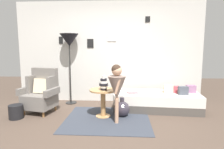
{
  "coord_description": "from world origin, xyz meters",
  "views": [
    {
      "loc": [
        0.41,
        -3.14,
        1.42
      ],
      "look_at": [
        0.15,
        0.95,
        0.85
      ],
      "focal_mm": 30.96,
      "sensor_mm": 36.0,
      "label": 1
    }
  ],
  "objects_px": {
    "vase_striped": "(104,84)",
    "person_child": "(117,86)",
    "book_on_daybed": "(133,93)",
    "demijohn_near": "(122,109)",
    "magazine_basket": "(16,112)",
    "armchair": "(41,92)",
    "daybed": "(156,101)",
    "side_table": "(103,97)",
    "floor_lamp": "(69,42)"
  },
  "relations": [
    {
      "from": "vase_striped",
      "to": "person_child",
      "type": "bearing_deg",
      "value": -41.5
    },
    {
      "from": "book_on_daybed",
      "to": "demijohn_near",
      "type": "height_order",
      "value": "book_on_daybed"
    },
    {
      "from": "vase_striped",
      "to": "magazine_basket",
      "type": "distance_m",
      "value": 1.85
    },
    {
      "from": "armchair",
      "to": "person_child",
      "type": "bearing_deg",
      "value": -17.12
    },
    {
      "from": "book_on_daybed",
      "to": "daybed",
      "type": "bearing_deg",
      "value": 9.63
    },
    {
      "from": "daybed",
      "to": "demijohn_near",
      "type": "xyz_separation_m",
      "value": [
        -0.79,
        -0.5,
        -0.04
      ]
    },
    {
      "from": "armchair",
      "to": "demijohn_near",
      "type": "distance_m",
      "value": 1.82
    },
    {
      "from": "daybed",
      "to": "person_child",
      "type": "relative_size",
      "value": 1.75
    },
    {
      "from": "person_child",
      "to": "book_on_daybed",
      "type": "xyz_separation_m",
      "value": [
        0.33,
        0.74,
        -0.3
      ]
    },
    {
      "from": "daybed",
      "to": "vase_striped",
      "type": "relative_size",
      "value": 6.7
    },
    {
      "from": "daybed",
      "to": "side_table",
      "type": "xyz_separation_m",
      "value": [
        -1.18,
        -0.54,
        0.21
      ]
    },
    {
      "from": "floor_lamp",
      "to": "book_on_daybed",
      "type": "bearing_deg",
      "value": -17.4
    },
    {
      "from": "daybed",
      "to": "side_table",
      "type": "relative_size",
      "value": 3.38
    },
    {
      "from": "armchair",
      "to": "book_on_daybed",
      "type": "xyz_separation_m",
      "value": [
        2.02,
        0.22,
        -0.02
      ]
    },
    {
      "from": "book_on_daybed",
      "to": "person_child",
      "type": "bearing_deg",
      "value": -114.09
    },
    {
      "from": "daybed",
      "to": "magazine_basket",
      "type": "relative_size",
      "value": 6.97
    },
    {
      "from": "side_table",
      "to": "floor_lamp",
      "type": "relative_size",
      "value": 0.33
    },
    {
      "from": "side_table",
      "to": "armchair",
      "type": "bearing_deg",
      "value": 170.78
    },
    {
      "from": "book_on_daybed",
      "to": "demijohn_near",
      "type": "bearing_deg",
      "value": -119.98
    },
    {
      "from": "daybed",
      "to": "magazine_basket",
      "type": "xyz_separation_m",
      "value": [
        -2.92,
        -0.75,
        -0.06
      ]
    },
    {
      "from": "demijohn_near",
      "to": "side_table",
      "type": "bearing_deg",
      "value": -173.95
    },
    {
      "from": "side_table",
      "to": "demijohn_near",
      "type": "relative_size",
      "value": 1.42
    },
    {
      "from": "side_table",
      "to": "vase_striped",
      "type": "xyz_separation_m",
      "value": [
        0.02,
        -0.05,
        0.29
      ]
    },
    {
      "from": "magazine_basket",
      "to": "person_child",
      "type": "bearing_deg",
      "value": -2.14
    },
    {
      "from": "daybed",
      "to": "person_child",
      "type": "xyz_separation_m",
      "value": [
        -0.88,
        -0.83,
        0.51
      ]
    },
    {
      "from": "armchair",
      "to": "daybed",
      "type": "distance_m",
      "value": 2.6
    },
    {
      "from": "side_table",
      "to": "vase_striped",
      "type": "bearing_deg",
      "value": -72.48
    },
    {
      "from": "floor_lamp",
      "to": "demijohn_near",
      "type": "bearing_deg",
      "value": -33.87
    },
    {
      "from": "person_child",
      "to": "side_table",
      "type": "bearing_deg",
      "value": 134.77
    },
    {
      "from": "side_table",
      "to": "demijohn_near",
      "type": "xyz_separation_m",
      "value": [
        0.39,
        0.04,
        -0.24
      ]
    },
    {
      "from": "armchair",
      "to": "daybed",
      "type": "bearing_deg",
      "value": 6.87
    },
    {
      "from": "person_child",
      "to": "daybed",
      "type": "bearing_deg",
      "value": 43.2
    },
    {
      "from": "armchair",
      "to": "daybed",
      "type": "relative_size",
      "value": 0.5
    },
    {
      "from": "vase_striped",
      "to": "demijohn_near",
      "type": "height_order",
      "value": "vase_striped"
    },
    {
      "from": "side_table",
      "to": "demijohn_near",
      "type": "height_order",
      "value": "side_table"
    },
    {
      "from": "daybed",
      "to": "magazine_basket",
      "type": "height_order",
      "value": "daybed"
    },
    {
      "from": "side_table",
      "to": "book_on_daybed",
      "type": "relative_size",
      "value": 2.62
    },
    {
      "from": "person_child",
      "to": "demijohn_near",
      "type": "bearing_deg",
      "value": 73.74
    },
    {
      "from": "armchair",
      "to": "vase_striped",
      "type": "relative_size",
      "value": 3.33
    },
    {
      "from": "vase_striped",
      "to": "demijohn_near",
      "type": "distance_m",
      "value": 0.66
    },
    {
      "from": "daybed",
      "to": "side_table",
      "type": "distance_m",
      "value": 1.31
    },
    {
      "from": "side_table",
      "to": "floor_lamp",
      "type": "bearing_deg",
      "value": 135.17
    },
    {
      "from": "daybed",
      "to": "demijohn_near",
      "type": "distance_m",
      "value": 0.93
    },
    {
      "from": "daybed",
      "to": "floor_lamp",
      "type": "height_order",
      "value": "floor_lamp"
    },
    {
      "from": "person_child",
      "to": "demijohn_near",
      "type": "distance_m",
      "value": 0.65
    },
    {
      "from": "armchair",
      "to": "side_table",
      "type": "xyz_separation_m",
      "value": [
        1.4,
        -0.23,
        -0.03
      ]
    },
    {
      "from": "armchair",
      "to": "book_on_daybed",
      "type": "relative_size",
      "value": 4.41
    },
    {
      "from": "vase_striped",
      "to": "person_child",
      "type": "relative_size",
      "value": 0.26
    },
    {
      "from": "person_child",
      "to": "floor_lamp",
      "type": "bearing_deg",
      "value": 135.07
    },
    {
      "from": "armchair",
      "to": "daybed",
      "type": "height_order",
      "value": "armchair"
    }
  ]
}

